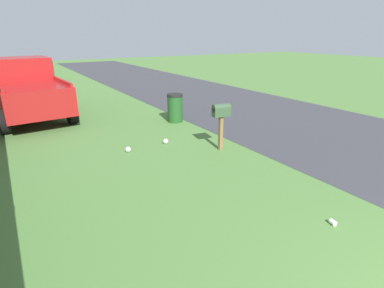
# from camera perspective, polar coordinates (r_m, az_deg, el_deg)

# --- Properties ---
(road_asphalt) EXTENTS (60.00, 6.19, 0.01)m
(road_asphalt) POSITION_cam_1_polar(r_m,az_deg,el_deg) (10.46, 23.57, 2.20)
(road_asphalt) COLOR #38383D
(road_asphalt) RESTS_ON ground
(mailbox) EXTENTS (0.26, 0.48, 1.22)m
(mailbox) POSITION_cam_1_polar(r_m,az_deg,el_deg) (7.81, 5.45, 5.62)
(mailbox) COLOR brown
(mailbox) RESTS_ON ground
(pickup_truck) EXTENTS (5.04, 2.55, 2.09)m
(pickup_truck) POSITION_cam_1_polar(r_m,az_deg,el_deg) (12.56, -28.55, 9.33)
(pickup_truck) COLOR maroon
(pickup_truck) RESTS_ON ground
(trash_bin) EXTENTS (0.54, 0.54, 0.96)m
(trash_bin) POSITION_cam_1_polar(r_m,az_deg,el_deg) (10.58, -3.18, 6.73)
(trash_bin) COLOR #1E4C1E
(trash_bin) RESTS_ON ground
(litter_bag_midfield_a) EXTENTS (0.14, 0.14, 0.14)m
(litter_bag_midfield_a) POSITION_cam_1_polar(r_m,az_deg,el_deg) (8.04, -11.81, -1.00)
(litter_bag_midfield_a) COLOR silver
(litter_bag_midfield_a) RESTS_ON ground
(litter_bag_by_mailbox) EXTENTS (0.14, 0.14, 0.14)m
(litter_bag_by_mailbox) POSITION_cam_1_polar(r_m,az_deg,el_deg) (8.50, -4.94, 0.50)
(litter_bag_by_mailbox) COLOR silver
(litter_bag_by_mailbox) RESTS_ON ground
(litter_cup_midfield_b) EXTENTS (0.11, 0.10, 0.08)m
(litter_cup_midfield_b) POSITION_cam_1_polar(r_m,az_deg,el_deg) (5.51, 24.72, -13.09)
(litter_cup_midfield_b) COLOR white
(litter_cup_midfield_b) RESTS_ON ground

